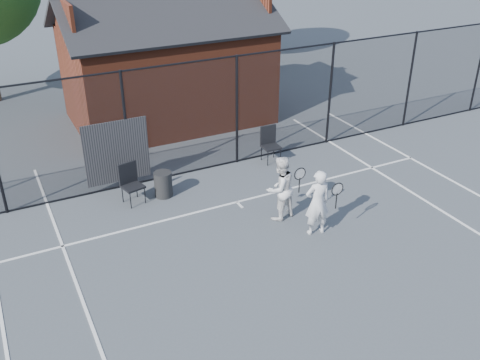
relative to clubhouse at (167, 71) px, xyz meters
name	(u,v)px	position (x,y,z in m)	size (l,w,h in m)	color
ground	(305,271)	(-0.50, -9.00, -1.61)	(80.00, 80.00, 0.00)	#454B4F
court_lines	(346,311)	(-0.50, -10.32, -1.60)	(11.02, 18.00, 0.01)	silver
fence	(191,121)	(-0.80, -4.00, -0.16)	(22.04, 3.00, 3.00)	black
clubhouse	(167,71)	(0.00, 0.00, 0.00)	(6.50, 4.36, 4.19)	maroon
player_front	(318,203)	(0.44, -7.96, -0.84)	(0.71, 0.54, 1.52)	silver
player_back	(280,188)	(0.06, -7.05, -0.85)	(0.87, 0.71, 1.52)	white
chair_left	(133,185)	(-2.71, -4.90, -1.12)	(0.47, 0.49, 0.97)	black
chair_right	(271,145)	(1.35, -4.40, -1.12)	(0.47, 0.49, 0.98)	black
waste_bin	(163,184)	(-1.96, -4.90, -1.29)	(0.44, 0.44, 0.64)	black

